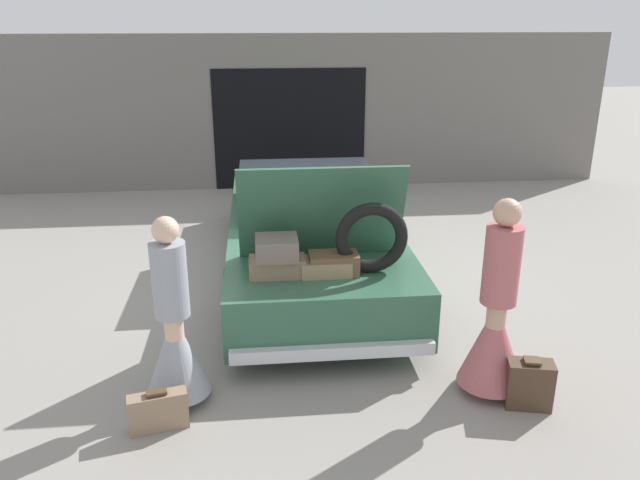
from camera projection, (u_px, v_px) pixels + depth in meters
name	position (u px, v px, depth m)	size (l,w,h in m)	color
ground_plane	(309.00, 271.00, 8.02)	(40.00, 40.00, 0.00)	gray
garage_wall_back	(289.00, 113.00, 11.51)	(12.00, 0.14, 2.80)	slate
car	(309.00, 229.00, 7.82)	(1.98, 5.07, 1.77)	#336047
person_left	(175.00, 337.00, 5.17)	(0.55, 0.55, 1.65)	beige
person_right	(495.00, 326.00, 5.28)	(0.57, 0.57, 1.75)	tan
suitcase_beside_left_person	(158.00, 411.00, 4.93)	(0.48, 0.24, 0.35)	#8C7259
suitcase_beside_right_person	(529.00, 384.00, 5.20)	(0.41, 0.28, 0.45)	#473323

